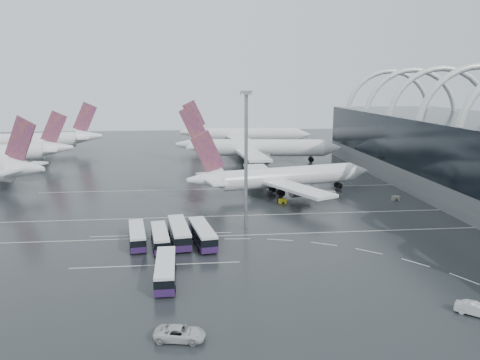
{
  "coord_description": "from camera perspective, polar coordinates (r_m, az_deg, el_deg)",
  "views": [
    {
      "loc": [
        -17.53,
        -90.24,
        29.78
      ],
      "look_at": [
        -6.37,
        18.19,
        7.0
      ],
      "focal_mm": 35.0,
      "sensor_mm": 36.0,
      "label": 1
    }
  ],
  "objects": [
    {
      "name": "van_curve_a",
      "position": [
        58.33,
        -7.33,
        -18.04
      ],
      "size": [
        6.45,
        3.81,
        1.68
      ],
      "primitive_type": "imported",
      "rotation": [
        0.0,
        0.0,
        1.4
      ],
      "color": "silver",
      "rests_on": "ground"
    },
    {
      "name": "airliner_main",
      "position": [
        126.79,
        4.9,
        0.28
      ],
      "size": [
        53.05,
        45.85,
        18.16
      ],
      "rotation": [
        0.0,
        0.0,
        0.25
      ],
      "color": "white",
      "rests_on": "ground"
    },
    {
      "name": "gse_cart_belly_d",
      "position": [
        127.28,
        18.46,
        -2.11
      ],
      "size": [
        1.91,
        1.13,
        1.04
      ],
      "primitive_type": "cube",
      "color": "slate",
      "rests_on": "ground"
    },
    {
      "name": "bus_row_near_c",
      "position": [
        90.13,
        -7.43,
        -6.33
      ],
      "size": [
        4.9,
        14.18,
        3.42
      ],
      "rotation": [
        0.0,
        0.0,
        1.7
      ],
      "color": "#301544",
      "rests_on": "ground"
    },
    {
      "name": "jet_remote_mid",
      "position": [
        187.45,
        -26.34,
        3.02
      ],
      "size": [
        45.76,
        37.01,
        19.92
      ],
      "rotation": [
        0.0,
        0.0,
        3.32
      ],
      "color": "white",
      "rests_on": "ground"
    },
    {
      "name": "gse_cart_belly_c",
      "position": [
        118.12,
        5.22,
        -2.58
      ],
      "size": [
        1.97,
        1.16,
        1.07
      ],
      "primitive_type": "cube",
      "color": "gold",
      "rests_on": "ground"
    },
    {
      "name": "bus_row_near_d",
      "position": [
        88.87,
        -4.61,
        -6.56
      ],
      "size": [
        5.33,
        13.9,
        3.34
      ],
      "rotation": [
        0.0,
        0.0,
        1.74
      ],
      "color": "#301544",
      "rests_on": "ground"
    },
    {
      "name": "bus_bay_line_south",
      "position": [
        80.25,
        -10.24,
        -10.17
      ],
      "size": [
        28.0,
        0.25,
        0.01
      ],
      "primitive_type": "cube",
      "color": "beige",
      "rests_on": "ground"
    },
    {
      "name": "jet_remote_far",
      "position": [
        217.01,
        -22.77,
        4.49
      ],
      "size": [
        49.87,
        40.35,
        21.73
      ],
      "rotation": [
        0.0,
        0.0,
        3.33
      ],
      "color": "white",
      "rests_on": "ground"
    },
    {
      "name": "airliner_gate_c",
      "position": [
        220.75,
        0.34,
        5.48
      ],
      "size": [
        61.49,
        56.49,
        21.89
      ],
      "rotation": [
        0.0,
        0.0,
        -0.09
      ],
      "color": "white",
      "rests_on": "ground"
    },
    {
      "name": "ground",
      "position": [
        96.63,
        4.9,
        -6.19
      ],
      "size": [
        420.0,
        420.0,
        0.0
      ],
      "primitive_type": "plane",
      "color": "black",
      "rests_on": "ground"
    },
    {
      "name": "lane_marking_mid",
      "position": [
        107.92,
        3.71,
        -4.24
      ],
      "size": [
        120.0,
        0.25,
        0.01
      ],
      "primitive_type": "cube",
      "color": "beige",
      "rests_on": "ground"
    },
    {
      "name": "bus_bay_line_north",
      "position": [
        95.24,
        -9.54,
        -6.58
      ],
      "size": [
        28.0,
        0.25,
        0.01
      ],
      "primitive_type": "cube",
      "color": "beige",
      "rests_on": "ground"
    },
    {
      "name": "airliner_gate_b",
      "position": [
        177.13,
        1.87,
        3.9
      ],
      "size": [
        62.63,
        55.87,
        21.74
      ],
      "rotation": [
        0.0,
        0.0,
        -0.13
      ],
      "color": "white",
      "rests_on": "ground"
    },
    {
      "name": "bus_row_near_a",
      "position": [
        90.43,
        -12.43,
        -6.6
      ],
      "size": [
        4.52,
        12.61,
        3.04
      ],
      "rotation": [
        0.0,
        0.0,
        1.71
      ],
      "color": "#301544",
      "rests_on": "ground"
    },
    {
      "name": "bus_row_near_b",
      "position": [
        88.56,
        -9.73,
        -6.89
      ],
      "size": [
        4.3,
        12.51,
        3.02
      ],
      "rotation": [
        0.0,
        0.0,
        1.7
      ],
      "color": "#301544",
      "rests_on": "ground"
    },
    {
      "name": "gse_cart_belly_b",
      "position": [
        127.95,
        11.05,
        -1.6
      ],
      "size": [
        2.2,
        1.3,
        1.2
      ],
      "primitive_type": "cube",
      "color": "slate",
      "rests_on": "ground"
    },
    {
      "name": "van_curve_c",
      "position": [
        70.27,
        26.77,
        -13.88
      ],
      "size": [
        4.99,
        4.48,
        1.65
      ],
      "primitive_type": "imported",
      "rotation": [
        0.0,
        0.0,
        0.9
      ],
      "color": "silver",
      "rests_on": "ground"
    },
    {
      "name": "bus_row_far_b",
      "position": [
        73.56,
        -9.08,
        -10.75
      ],
      "size": [
        3.33,
        13.0,
        3.19
      ],
      "rotation": [
        0.0,
        0.0,
        1.59
      ],
      "color": "#301544",
      "rests_on": "ground"
    },
    {
      "name": "floodlight_mast",
      "position": [
        93.84,
        0.74,
        4.44
      ],
      "size": [
        2.16,
        2.16,
        28.22
      ],
      "color": "gray",
      "rests_on": "ground"
    },
    {
      "name": "lane_marking_far",
      "position": [
        134.74,
        1.74,
        -0.97
      ],
      "size": [
        120.0,
        0.25,
        0.01
      ],
      "primitive_type": "cube",
      "color": "beige",
      "rests_on": "ground"
    },
    {
      "name": "lane_marking_near",
      "position": [
        94.76,
        5.12,
        -6.56
      ],
      "size": [
        120.0,
        0.25,
        0.01
      ],
      "primitive_type": "cube",
      "color": "beige",
      "rests_on": "ground"
    }
  ]
}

